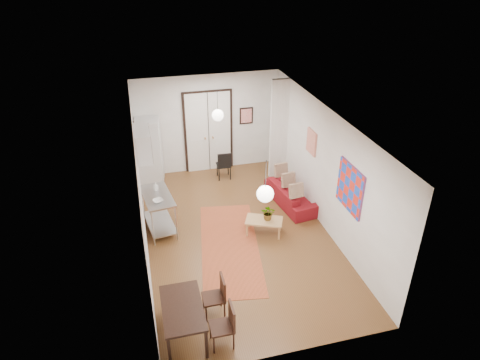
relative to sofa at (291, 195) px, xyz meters
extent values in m
plane|color=brown|center=(-1.69, -0.95, -0.26)|extent=(7.00, 7.00, 0.00)
cube|color=silver|center=(-1.69, -0.95, 2.64)|extent=(4.20, 7.00, 0.02)
cube|color=white|center=(-1.69, 2.55, 1.19)|extent=(4.20, 0.02, 2.90)
cube|color=white|center=(-1.69, -4.45, 1.19)|extent=(4.20, 0.02, 2.90)
cube|color=white|center=(-3.79, -0.95, 1.19)|extent=(0.02, 7.00, 2.90)
cube|color=white|center=(0.41, -0.95, 1.19)|extent=(0.02, 7.00, 2.90)
cube|color=white|center=(-1.69, 2.51, 0.94)|extent=(1.44, 0.06, 2.50)
cube|color=white|center=(0.16, 1.60, 1.19)|extent=(0.50, 0.10, 2.90)
cube|color=silver|center=(-3.61, 0.55, 1.64)|extent=(0.35, 1.00, 0.70)
cube|color=red|center=(0.39, -2.20, 1.39)|extent=(0.05, 1.00, 1.00)
cube|color=beige|center=(0.39, -0.15, 1.54)|extent=(0.05, 0.50, 0.60)
cube|color=red|center=(-0.54, 2.52, 1.34)|extent=(0.40, 0.03, 0.50)
cube|color=#96693E|center=(-3.76, 1.05, 1.69)|extent=(0.03, 0.44, 0.54)
sphere|color=white|center=(-1.69, 1.05, 1.99)|extent=(0.30, 0.30, 0.30)
cylinder|color=black|center=(-1.69, 1.05, 2.39)|extent=(0.01, 0.01, 0.50)
sphere|color=white|center=(-1.69, -2.95, 1.99)|extent=(0.30, 0.30, 0.30)
cylinder|color=black|center=(-1.69, -2.95, 2.39)|extent=(0.01, 0.01, 0.50)
cube|color=#BA4D2E|center=(-1.98, -1.38, -0.26)|extent=(1.79, 3.56, 0.01)
imported|color=maroon|center=(0.00, 0.00, 0.00)|extent=(0.95, 1.89, 0.53)
cube|color=#AF7F52|center=(-1.08, -1.08, 0.09)|extent=(0.97, 0.77, 0.04)
cube|color=#AF7F52|center=(-1.45, -1.27, -0.09)|extent=(0.06, 0.06, 0.34)
cube|color=#AF7F52|center=(-0.70, -1.27, -0.09)|extent=(0.06, 0.06, 0.34)
cube|color=#AF7F52|center=(-1.45, -0.90, -0.09)|extent=(0.06, 0.06, 0.34)
cube|color=#AF7F52|center=(-0.70, -0.90, -0.09)|extent=(0.06, 0.06, 0.34)
imported|color=#38672E|center=(-0.98, -1.08, 0.30)|extent=(0.42, 0.40, 0.37)
cube|color=#ABAEB0|center=(-3.44, -0.30, 0.66)|extent=(0.78, 1.31, 0.04)
cube|color=#ABAEB0|center=(-3.44, -0.30, -0.08)|extent=(0.74, 1.26, 0.03)
cylinder|color=#ABAEB0|center=(-3.71, -0.88, 0.20)|extent=(0.04, 0.04, 0.93)
cylinder|color=#ABAEB0|center=(-3.17, -0.88, 0.20)|extent=(0.04, 0.04, 0.93)
cylinder|color=#ABAEB0|center=(-3.71, 0.28, 0.20)|extent=(0.04, 0.04, 0.93)
cylinder|color=#ABAEB0|center=(-3.17, 0.28, 0.20)|extent=(0.04, 0.04, 0.93)
imported|color=beige|center=(-3.44, -0.60, 0.71)|extent=(0.29, 0.29, 0.05)
imported|color=teal|center=(-3.44, -0.05, 0.78)|extent=(0.12, 0.12, 0.20)
cube|color=silver|center=(-3.44, 2.20, 0.67)|extent=(0.75, 0.75, 1.87)
cube|color=black|center=(-3.32, -3.63, 0.38)|extent=(0.70, 1.21, 0.04)
cube|color=black|center=(-3.62, -4.19, 0.05)|extent=(0.05, 0.05, 0.62)
cube|color=black|center=(-3.02, -4.19, 0.05)|extent=(0.05, 0.05, 0.62)
cube|color=black|center=(-3.62, -3.07, 0.05)|extent=(0.05, 0.05, 0.62)
cube|color=black|center=(-3.02, -3.07, 0.05)|extent=(0.05, 0.05, 0.62)
cube|color=#341810|center=(-2.72, -3.28, 0.13)|extent=(0.40, 0.38, 0.04)
cube|color=#341810|center=(-2.72, -3.10, 0.36)|extent=(0.04, 0.38, 0.41)
cylinder|color=#341810|center=(-2.88, -3.45, -0.07)|extent=(0.03, 0.03, 0.40)
cylinder|color=#341810|center=(-2.56, -3.45, -0.07)|extent=(0.03, 0.03, 0.40)
cylinder|color=#341810|center=(-2.88, -3.11, -0.07)|extent=(0.03, 0.03, 0.40)
cylinder|color=#341810|center=(-2.56, -3.11, -0.07)|extent=(0.03, 0.03, 0.40)
cube|color=#341810|center=(-2.72, -3.98, 0.13)|extent=(0.40, 0.38, 0.04)
cube|color=#341810|center=(-2.72, -3.80, 0.36)|extent=(0.04, 0.38, 0.41)
cylinder|color=#341810|center=(-2.88, -4.15, -0.07)|extent=(0.03, 0.03, 0.40)
cylinder|color=#341810|center=(-2.56, -4.15, -0.07)|extent=(0.03, 0.03, 0.40)
cylinder|color=#341810|center=(-2.88, -3.81, -0.07)|extent=(0.03, 0.03, 0.40)
cylinder|color=#341810|center=(-2.56, -3.81, -0.07)|extent=(0.03, 0.03, 0.40)
cube|color=black|center=(-1.40, 1.85, 0.15)|extent=(0.40, 0.40, 0.04)
cube|color=black|center=(-1.40, 2.02, 0.38)|extent=(0.39, 0.05, 0.42)
cylinder|color=black|center=(-1.56, 1.68, -0.06)|extent=(0.03, 0.03, 0.42)
cylinder|color=black|center=(-1.23, 1.68, -0.06)|extent=(0.03, 0.03, 0.42)
cylinder|color=black|center=(-1.56, 2.01, -0.06)|extent=(0.03, 0.03, 0.42)
cylinder|color=black|center=(-1.23, 2.01, -0.06)|extent=(0.03, 0.03, 0.42)
camera|label=1|loc=(-3.69, -8.97, 5.77)|focal=32.00mm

